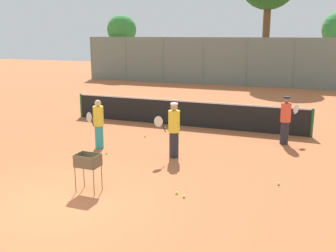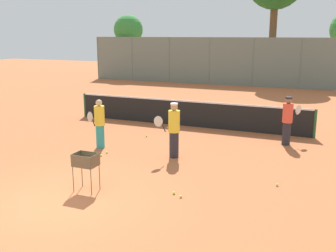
% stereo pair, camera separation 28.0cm
% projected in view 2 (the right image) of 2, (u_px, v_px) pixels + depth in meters
% --- Properties ---
extents(ground_plane, '(80.00, 80.00, 0.00)m').
position_uv_depth(ground_plane, '(57.00, 204.00, 8.78)').
color(ground_plane, '#B26038').
extents(tennis_net, '(10.02, 0.10, 1.07)m').
position_uv_depth(tennis_net, '(187.00, 113.00, 16.08)').
color(tennis_net, '#26592D').
rests_on(tennis_net, ground_plane).
extents(back_fence, '(26.01, 0.08, 3.46)m').
position_uv_depth(back_fence, '(253.00, 62.00, 27.95)').
color(back_fence, slate).
rests_on(back_fence, ground_plane).
extents(tree_2, '(2.43, 2.43, 5.26)m').
position_uv_depth(tree_2, '(128.00, 30.00, 32.94)').
color(tree_2, brown).
rests_on(tree_2, ground_plane).
extents(player_white_outfit, '(0.65, 0.75, 1.69)m').
position_uv_depth(player_white_outfit, '(174.00, 130.00, 11.92)').
color(player_white_outfit, '#26262D').
rests_on(player_white_outfit, ground_plane).
extents(player_red_cap, '(0.34, 0.89, 1.63)m').
position_uv_depth(player_red_cap, '(100.00, 123.00, 12.94)').
color(player_red_cap, teal).
rests_on(player_red_cap, ground_plane).
extents(player_yellow_shirt, '(0.59, 0.78, 1.66)m').
position_uv_depth(player_yellow_shirt, '(287.00, 120.00, 13.29)').
color(player_yellow_shirt, '#26262D').
rests_on(player_yellow_shirt, ground_plane).
extents(ball_cart, '(0.56, 0.41, 0.93)m').
position_uv_depth(ball_cart, '(86.00, 163.00, 9.38)').
color(ball_cart, brown).
rests_on(ball_cart, ground_plane).
extents(tennis_ball_0, '(0.07, 0.07, 0.07)m').
position_uv_depth(tennis_ball_0, '(277.00, 185.00, 9.81)').
color(tennis_ball_0, '#D1E54C').
rests_on(tennis_ball_0, ground_plane).
extents(tennis_ball_1, '(0.07, 0.07, 0.07)m').
position_uv_depth(tennis_ball_1, '(107.00, 153.00, 12.48)').
color(tennis_ball_1, '#D1E54C').
rests_on(tennis_ball_1, ground_plane).
extents(tennis_ball_2, '(0.07, 0.07, 0.07)m').
position_uv_depth(tennis_ball_2, '(101.00, 155.00, 12.20)').
color(tennis_ball_2, '#D1E54C').
rests_on(tennis_ball_2, ground_plane).
extents(tennis_ball_3, '(0.07, 0.07, 0.07)m').
position_uv_depth(tennis_ball_3, '(174.00, 193.00, 9.32)').
color(tennis_ball_3, '#D1E54C').
rests_on(tennis_ball_3, ground_plane).
extents(tennis_ball_4, '(0.07, 0.07, 0.07)m').
position_uv_depth(tennis_ball_4, '(102.00, 132.00, 15.10)').
color(tennis_ball_4, '#D1E54C').
rests_on(tennis_ball_4, ground_plane).
extents(tennis_ball_5, '(0.07, 0.07, 0.07)m').
position_uv_depth(tennis_ball_5, '(167.00, 128.00, 15.79)').
color(tennis_ball_5, '#D1E54C').
rests_on(tennis_ball_5, ground_plane).
extents(tennis_ball_6, '(0.07, 0.07, 0.07)m').
position_uv_depth(tennis_ball_6, '(146.00, 136.00, 14.49)').
color(tennis_ball_6, '#D1E54C').
rests_on(tennis_ball_6, ground_plane).
extents(tennis_ball_8, '(0.07, 0.07, 0.07)m').
position_uv_depth(tennis_ball_8, '(181.00, 196.00, 9.12)').
color(tennis_ball_8, '#D1E54C').
rests_on(tennis_ball_8, ground_plane).
extents(parked_car, '(4.20, 1.70, 1.60)m').
position_uv_depth(parked_car, '(216.00, 71.00, 32.68)').
color(parked_car, white).
rests_on(parked_car, ground_plane).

